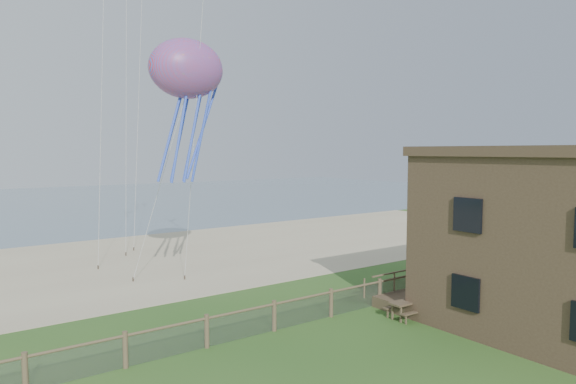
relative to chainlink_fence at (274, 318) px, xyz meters
The scene contains 6 objects.
sand_beach 16.01m from the chainlink_fence, 90.00° to the left, with size 72.00×20.00×0.02m, color tan.
ocean 60.00m from the chainlink_fence, 90.00° to the left, with size 160.00×68.00×0.02m, color slate.
chainlink_fence is the anchor object (origin of this frame).
motel_deck 13.04m from the chainlink_fence, ahead, with size 15.00×2.00×0.50m, color brown.
picnic_table 5.94m from the chainlink_fence, 20.34° to the right, with size 1.72×1.30×0.72m, color brown, non-canonical shape.
octopus_kite 11.97m from the chainlink_fence, 89.29° to the left, with size 3.75×2.65×7.73m, color red, non-canonical shape.
Camera 1 is at (-11.35, -10.56, 7.20)m, focal length 32.00 mm.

